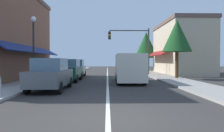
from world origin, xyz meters
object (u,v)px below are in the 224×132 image
object	(u,v)px
parked_car_nearest_left	(51,74)
street_lamp_left_near	(33,39)
van_in_lane	(129,67)
parked_car_second_left	(69,70)
tree_right_near	(177,36)
tree_right_far	(146,45)
parked_car_third_left	(76,68)
traffic_signal_mast_arm	(134,43)

from	to	relation	value
parked_car_nearest_left	street_lamp_left_near	distance (m)	3.75
van_in_lane	street_lamp_left_near	size ratio (longest dim) A/B	1.14
parked_car_second_left	tree_right_near	bearing A→B (deg)	10.24
street_lamp_left_near	tree_right_far	distance (m)	21.18
tree_right_far	parked_car_third_left	bearing A→B (deg)	-130.60
van_in_lane	traffic_signal_mast_arm	xyz separation A→B (m)	(1.50, 8.69, 2.55)
parked_car_third_left	traffic_signal_mast_arm	bearing A→B (deg)	23.39
parked_car_nearest_left	van_in_lane	size ratio (longest dim) A/B	0.79
parked_car_nearest_left	traffic_signal_mast_arm	bearing A→B (deg)	64.15
parked_car_nearest_left	parked_car_third_left	size ratio (longest dim) A/B	1.00
parked_car_third_left	traffic_signal_mast_arm	distance (m)	7.52
parked_car_second_left	tree_right_near	xyz separation A→B (m)	(9.32, 1.63, 2.98)
parked_car_nearest_left	tree_right_far	size ratio (longest dim) A/B	0.68
parked_car_third_left	parked_car_second_left	bearing A→B (deg)	-89.46
van_in_lane	street_lamp_left_near	world-z (taller)	street_lamp_left_near
tree_right_far	van_in_lane	bearing A→B (deg)	-104.72
van_in_lane	street_lamp_left_near	bearing A→B (deg)	-165.63
tree_right_near	parked_car_nearest_left	bearing A→B (deg)	-143.26
traffic_signal_mast_arm	van_in_lane	bearing A→B (deg)	-99.78
parked_car_nearest_left	traffic_signal_mast_arm	xyz separation A→B (m)	(6.26, 12.69, 2.82)
parked_car_second_left	van_in_lane	bearing A→B (deg)	-15.45
parked_car_second_left	street_lamp_left_near	size ratio (longest dim) A/B	0.90
street_lamp_left_near	van_in_lane	bearing A→B (deg)	13.48
tree_right_near	street_lamp_left_near	bearing A→B (deg)	-157.79
traffic_signal_mast_arm	tree_right_near	bearing A→B (deg)	-61.69
traffic_signal_mast_arm	street_lamp_left_near	xyz separation A→B (m)	(-8.04, -10.25, -0.59)
parked_car_nearest_left	street_lamp_left_near	world-z (taller)	street_lamp_left_near
parked_car_second_left	tree_right_far	bearing A→B (deg)	59.43
parked_car_second_left	van_in_lane	distance (m)	4.94
street_lamp_left_near	parked_car_nearest_left	bearing A→B (deg)	-53.81
traffic_signal_mast_arm	parked_car_nearest_left	bearing A→B (deg)	-116.27
parked_car_nearest_left	traffic_signal_mast_arm	size ratio (longest dim) A/B	0.76
street_lamp_left_near	tree_right_far	size ratio (longest dim) A/B	0.75
van_in_lane	parked_car_third_left	bearing A→B (deg)	130.78
parked_car_third_left	street_lamp_left_near	xyz separation A→B (m)	(-1.68, -7.38, 2.23)
traffic_signal_mast_arm	tree_right_near	world-z (taller)	traffic_signal_mast_arm
parked_car_second_left	van_in_lane	world-z (taller)	van_in_lane
parked_car_third_left	street_lamp_left_near	size ratio (longest dim) A/B	0.90
parked_car_third_left	tree_right_near	world-z (taller)	tree_right_near
van_in_lane	tree_right_near	world-z (taller)	tree_right_near
tree_right_far	parked_car_second_left	bearing A→B (deg)	-120.86
parked_car_second_left	traffic_signal_mast_arm	size ratio (longest dim) A/B	0.76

